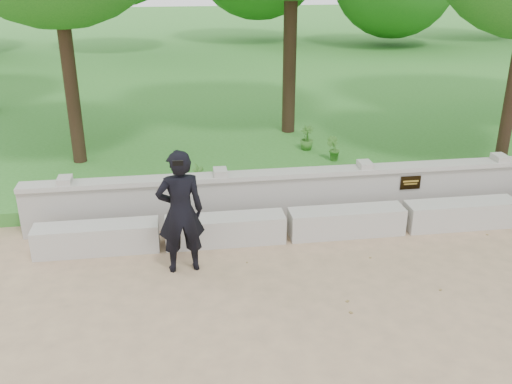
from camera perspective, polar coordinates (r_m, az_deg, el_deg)
The scene contains 8 objects.
ground at distance 8.44m, azimuth 19.35°, elevation -9.25°, with size 80.00×80.00×0.00m, color tan.
lawn at distance 21.01m, azimuth 1.89°, elevation 11.11°, with size 40.00×22.00×0.25m, color #2F7223.
concrete_bench at distance 9.84m, azimuth 14.60°, elevation -2.51°, with size 11.90×0.45×0.45m.
parapet_wall at distance 10.33m, azimuth 13.28°, elevation 0.30°, with size 12.50×0.35×0.90m.
man_main at distance 8.12m, azimuth -7.57°, elevation -1.98°, with size 0.71×0.64×1.84m.
shrub_a at distance 10.36m, azimuth -5.68°, elevation 1.29°, with size 0.30×0.20×0.57m, color #386F26.
shrub_b at distance 12.18m, azimuth 7.73°, elevation 4.33°, with size 0.28×0.23×0.51m, color #386F26.
shrub_d at distance 12.81m, azimuth 5.10°, elevation 5.42°, with size 0.30×0.27×0.54m, color #386F26.
Camera 1 is at (-3.73, -6.26, 4.26)m, focal length 40.00 mm.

